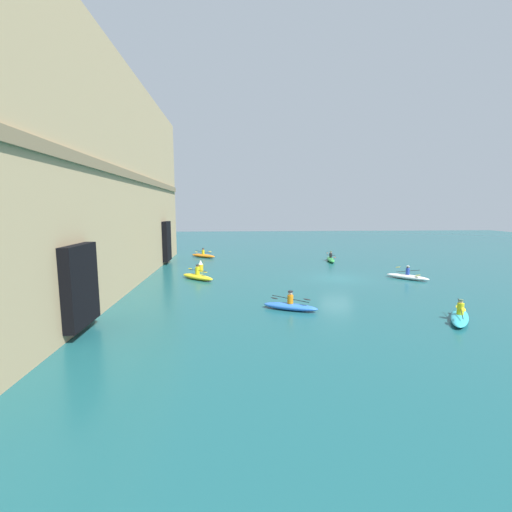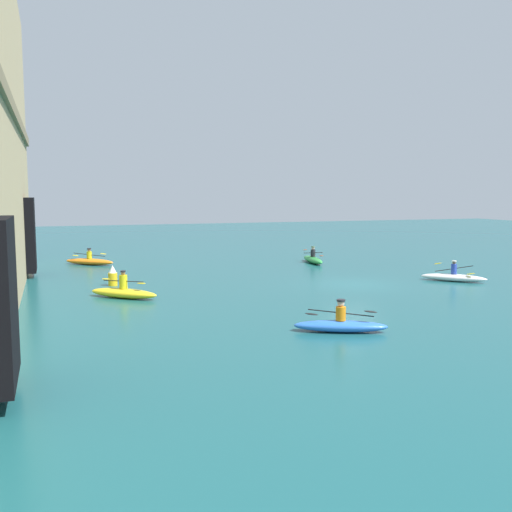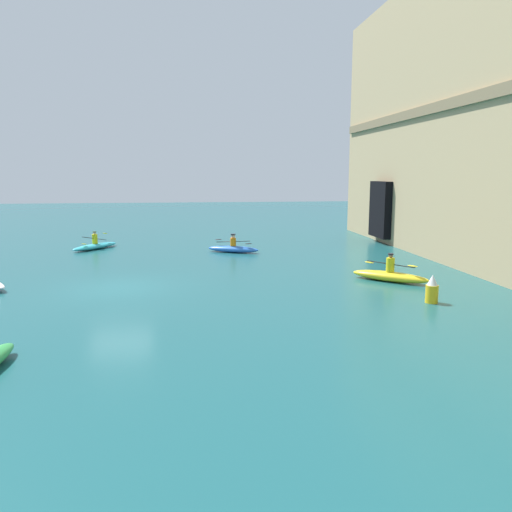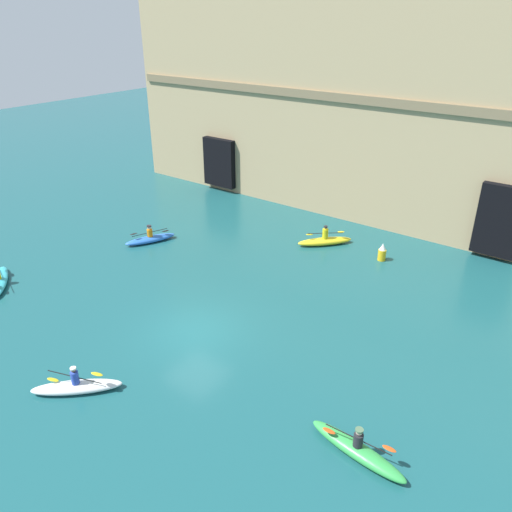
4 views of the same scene
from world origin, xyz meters
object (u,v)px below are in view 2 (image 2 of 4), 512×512
Objects in this scene: kayak_orange at (89,261)px; marker_buoy at (113,276)px; kayak_blue at (341,325)px; kayak_white at (454,277)px; kayak_green at (313,259)px; kayak_yellow at (124,292)px.

kayak_orange is 9.14m from marker_buoy.
kayak_white is at bearing 60.16° from kayak_blue.
kayak_green is at bearing -156.96° from kayak_orange.
kayak_yellow is 3.66m from marker_buoy.
kayak_blue is at bearing -14.62° from kayak_green.
kayak_white is 2.82× the size of marker_buoy.
marker_buoy is (-5.12, 13.52, 0.23)m from kayak_green.
kayak_green is 14.46m from marker_buoy.
kayak_blue is 19.04m from kayak_green.
kayak_white is at bearing -105.25° from marker_buoy.
kayak_yellow is 2.93× the size of marker_buoy.
kayak_yellow reaches higher than kayak_blue.
kayak_white is at bearing -179.15° from kayak_orange.
kayak_yellow is at bearing -178.57° from marker_buoy.
kayak_orange is at bearing -45.06° from kayak_yellow.
kayak_white is 0.90× the size of kayak_orange.
kayak_yellow is 0.93× the size of kayak_orange.
kayak_white is at bearing 27.91° from kayak_green.
kayak_blue is 3.05× the size of marker_buoy.
kayak_blue is 22.57m from kayak_orange.
kayak_orange is at bearing 131.83° from kayak_blue.
kayak_yellow is 12.78m from kayak_orange.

